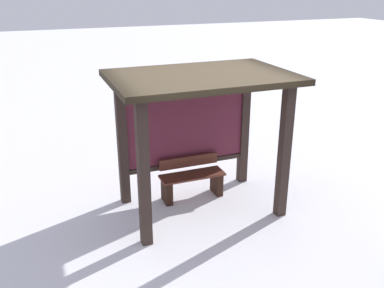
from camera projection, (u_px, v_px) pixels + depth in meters
The scene contains 3 objects.
ground_plane at pixel (200, 207), 7.39m from camera, with size 60.00×60.00×0.00m, color white.
bus_shelter at pixel (197, 106), 6.91m from camera, with size 2.83×1.90×2.34m.
bench_left_inside at pixel (192, 180), 7.64m from camera, with size 1.16×0.40×0.74m.
Camera 1 is at (-2.48, -6.00, 3.71)m, focal length 39.72 mm.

